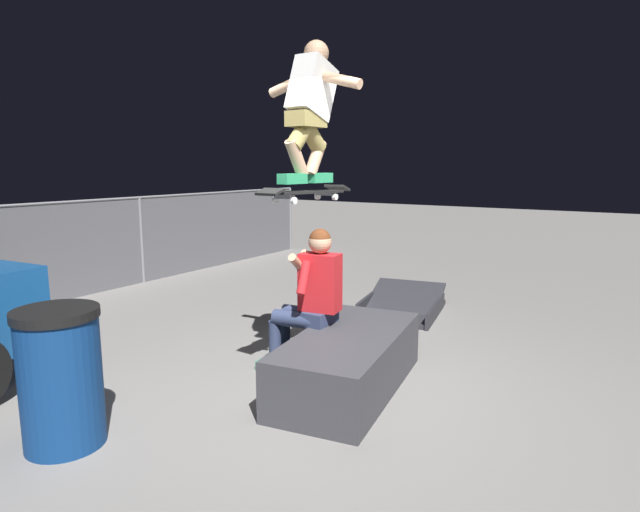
{
  "coord_description": "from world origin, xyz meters",
  "views": [
    {
      "loc": [
        -3.45,
        -2.18,
        1.84
      ],
      "look_at": [
        0.32,
        0.21,
        1.07
      ],
      "focal_mm": 29.78,
      "sensor_mm": 36.0,
      "label": 1
    }
  ],
  "objects_px": {
    "ledge_box_main": "(349,361)",
    "kicker_ramp": "(402,308)",
    "person_sitting_on_ledge": "(309,294)",
    "trash_bin": "(61,377)",
    "skater_airborne": "(310,105)",
    "skateboard": "(306,192)"
  },
  "relations": [
    {
      "from": "ledge_box_main",
      "to": "kicker_ramp",
      "type": "distance_m",
      "value": 2.44
    },
    {
      "from": "person_sitting_on_ledge",
      "to": "kicker_ramp",
      "type": "xyz_separation_m",
      "value": [
        2.26,
        0.1,
        -0.66
      ]
    },
    {
      "from": "kicker_ramp",
      "to": "trash_bin",
      "type": "relative_size",
      "value": 1.51
    },
    {
      "from": "ledge_box_main",
      "to": "skater_airborne",
      "type": "xyz_separation_m",
      "value": [
        -0.02,
        0.36,
        2.07
      ]
    },
    {
      "from": "skateboard",
      "to": "trash_bin",
      "type": "relative_size",
      "value": 1.11
    },
    {
      "from": "kicker_ramp",
      "to": "ledge_box_main",
      "type": "bearing_deg",
      "value": -166.55
    },
    {
      "from": "skater_airborne",
      "to": "person_sitting_on_ledge",
      "type": "bearing_deg",
      "value": 39.44
    },
    {
      "from": "ledge_box_main",
      "to": "person_sitting_on_ledge",
      "type": "xyz_separation_m",
      "value": [
        0.1,
        0.46,
        0.49
      ]
    },
    {
      "from": "skater_airborne",
      "to": "ledge_box_main",
      "type": "bearing_deg",
      "value": -86.78
    },
    {
      "from": "skater_airborne",
      "to": "trash_bin",
      "type": "xyz_separation_m",
      "value": [
        -1.77,
        0.79,
        -1.84
      ]
    },
    {
      "from": "ledge_box_main",
      "to": "skater_airborne",
      "type": "distance_m",
      "value": 2.1
    },
    {
      "from": "person_sitting_on_ledge",
      "to": "skateboard",
      "type": "relative_size",
      "value": 1.27
    },
    {
      "from": "person_sitting_on_ledge",
      "to": "ledge_box_main",
      "type": "bearing_deg",
      "value": -102.75
    },
    {
      "from": "kicker_ramp",
      "to": "person_sitting_on_ledge",
      "type": "bearing_deg",
      "value": -177.37
    },
    {
      "from": "trash_bin",
      "to": "skater_airborne",
      "type": "bearing_deg",
      "value": -24.07
    },
    {
      "from": "person_sitting_on_ledge",
      "to": "skateboard",
      "type": "bearing_deg",
      "value": -151.2
    },
    {
      "from": "ledge_box_main",
      "to": "skater_airborne",
      "type": "bearing_deg",
      "value": 93.22
    },
    {
      "from": "ledge_box_main",
      "to": "person_sitting_on_ledge",
      "type": "distance_m",
      "value": 0.68
    },
    {
      "from": "skateboard",
      "to": "kicker_ramp",
      "type": "bearing_deg",
      "value": 4.77
    },
    {
      "from": "skateboard",
      "to": "trash_bin",
      "type": "height_order",
      "value": "skateboard"
    },
    {
      "from": "person_sitting_on_ledge",
      "to": "skater_airborne",
      "type": "relative_size",
      "value": 1.17
    },
    {
      "from": "kicker_ramp",
      "to": "trash_bin",
      "type": "height_order",
      "value": "trash_bin"
    }
  ]
}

